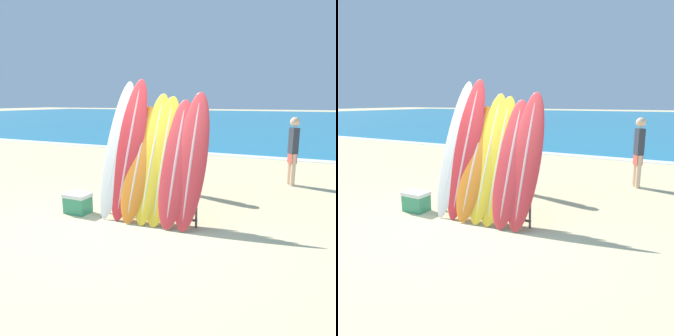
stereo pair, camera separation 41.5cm
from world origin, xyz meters
TOP-DOWN VIEW (x-y plane):
  - ground_plane at (0.00, 0.00)m, footprint 160.00×160.00m
  - ocean_water at (0.00, 37.47)m, footprint 120.00×60.00m
  - surfboard_rack at (0.24, 0.54)m, footprint 1.81×0.04m
  - surfboard_slot_0 at (-0.51, 0.71)m, footprint 0.48×1.08m
  - surfboard_slot_1 at (-0.25, 0.71)m, footprint 0.55×1.06m
  - surfboard_slot_2 at (-0.01, 0.62)m, footprint 0.56×0.98m
  - surfboard_slot_3 at (0.25, 0.66)m, footprint 0.53×1.01m
  - surfboard_slot_4 at (0.46, 0.65)m, footprint 0.54×0.91m
  - surfboard_slot_5 at (0.72, 0.63)m, footprint 0.57×0.92m
  - surfboard_slot_6 at (0.99, 0.64)m, footprint 0.53×0.90m
  - person_near_water at (2.34, 4.23)m, footprint 0.26×0.29m
  - person_mid_beach at (0.22, 2.40)m, footprint 0.30×0.29m
  - cooler_box at (-1.18, 0.31)m, footprint 0.47×0.34m

SIDE VIEW (x-z plane):
  - ground_plane at x=0.00m, z-range 0.00..0.00m
  - ocean_water at x=0.00m, z-range 0.00..0.01m
  - cooler_box at x=-1.18m, z-range 0.00..0.38m
  - surfboard_rack at x=0.24m, z-range 0.04..0.82m
  - person_near_water at x=2.34m, z-range 0.08..1.79m
  - person_mid_beach at x=0.22m, z-range 0.08..1.85m
  - surfboard_slot_2 at x=-0.01m, z-range 0.00..2.02m
  - surfboard_slot_5 at x=0.72m, z-range 0.00..2.14m
  - surfboard_slot_4 at x=0.46m, z-range 0.00..2.19m
  - surfboard_slot_3 at x=0.25m, z-range 0.00..2.24m
  - surfboard_slot_6 at x=0.99m, z-range 0.00..2.26m
  - surfboard_slot_0 at x=-0.51m, z-range 0.00..2.48m
  - surfboard_slot_1 at x=-0.25m, z-range 0.00..2.52m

